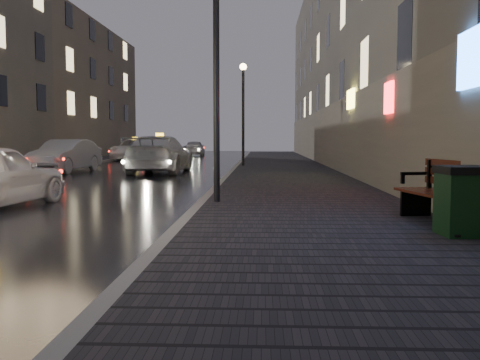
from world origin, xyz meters
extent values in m
plane|color=black|center=(0.00, 0.00, 0.00)|extent=(120.00, 120.00, 0.00)
cube|color=black|center=(3.90, 21.00, 0.07)|extent=(4.60, 58.00, 0.15)
cube|color=slate|center=(1.50, 21.00, 0.07)|extent=(0.20, 58.00, 0.15)
cube|color=black|center=(-8.70, 21.00, 0.07)|extent=(2.40, 58.00, 0.15)
cube|color=slate|center=(-7.40, 21.00, 0.07)|extent=(0.20, 58.00, 0.15)
cube|color=#605B54|center=(7.10, 25.00, 6.50)|extent=(1.80, 50.00, 13.00)
cube|color=#6B6051|center=(-13.50, 39.00, 5.50)|extent=(6.00, 22.00, 11.00)
cylinder|color=black|center=(1.85, 6.00, 2.65)|extent=(0.14, 0.14, 5.00)
cylinder|color=black|center=(1.85, 22.00, 2.65)|extent=(0.14, 0.14, 5.00)
sphere|color=#FFD88C|center=(1.85, 22.00, 5.25)|extent=(0.36, 0.36, 0.36)
cube|color=black|center=(6.01, 2.25, 0.38)|extent=(0.58, 0.18, 0.46)
cube|color=black|center=(5.96, 2.24, 0.93)|extent=(0.48, 0.15, 0.06)
cube|color=black|center=(5.69, 3.94, 0.38)|extent=(0.58, 0.18, 0.46)
cube|color=black|center=(5.93, 3.98, 0.78)|extent=(0.08, 0.08, 0.80)
cube|color=black|center=(5.63, 3.93, 0.93)|extent=(0.48, 0.15, 0.06)
cube|color=#3E160D|center=(5.85, 3.09, 0.64)|extent=(1.09, 2.16, 0.05)
cube|color=#3E160D|center=(6.12, 3.15, 0.98)|extent=(0.43, 2.03, 0.46)
cube|color=black|center=(5.80, 1.97, 0.60)|extent=(0.66, 0.66, 0.90)
cube|color=black|center=(5.80, 1.97, 1.11)|extent=(0.71, 0.71, 0.11)
imported|color=#9A9AA2|center=(-6.24, 18.42, 0.76)|extent=(2.08, 4.75, 1.52)
imported|color=#BABAC1|center=(-1.80, 18.19, 0.83)|extent=(2.45, 5.79, 1.67)
imported|color=white|center=(-6.26, 31.97, 0.75)|extent=(2.81, 5.56, 1.51)
imported|color=#A3A2AA|center=(-3.15, 41.17, 0.69)|extent=(1.83, 4.13, 1.38)
camera|label=1|loc=(2.88, -5.91, 1.57)|focal=40.00mm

